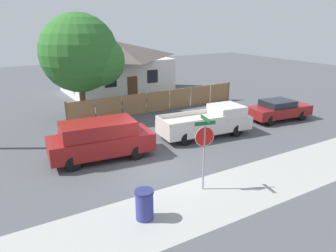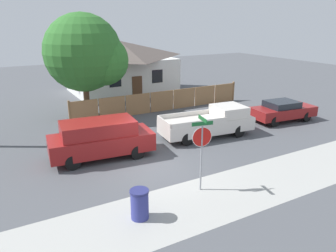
{
  "view_description": "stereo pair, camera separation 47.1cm",
  "coord_description": "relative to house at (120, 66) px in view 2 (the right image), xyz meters",
  "views": [
    {
      "loc": [
        -6.53,
        -12.14,
        6.49
      ],
      "look_at": [
        1.2,
        0.67,
        1.6
      ],
      "focal_mm": 35.0,
      "sensor_mm": 36.0,
      "label": 1
    },
    {
      "loc": [
        -6.12,
        -12.38,
        6.49
      ],
      "look_at": [
        1.2,
        0.67,
        1.6
      ],
      "focal_mm": 35.0,
      "sensor_mm": 36.0,
      "label": 2
    }
  ],
  "objects": [
    {
      "name": "trash_bin",
      "position": [
        -7.06,
        -19.51,
        -1.87
      ],
      "size": [
        0.65,
        0.65,
        1.07
      ],
      "color": "navy",
      "rests_on": "ground"
    },
    {
      "name": "parked_sedan",
      "position": [
        5.96,
        -13.87,
        -1.68
      ],
      "size": [
        4.5,
        2.22,
        1.38
      ],
      "rotation": [
        0.0,
        0.0,
        -0.1
      ],
      "color": "maroon",
      "rests_on": "ground"
    },
    {
      "name": "oak_tree",
      "position": [
        -4.78,
        -6.42,
        1.85
      ],
      "size": [
        5.45,
        5.19,
        6.98
      ],
      "color": "brown",
      "rests_on": "ground"
    },
    {
      "name": "house",
      "position": [
        0.0,
        0.0,
        0.0
      ],
      "size": [
        9.14,
        7.81,
        4.66
      ],
      "color": "white",
      "rests_on": "ground"
    },
    {
      "name": "sidewalk_strip",
      "position": [
        -4.85,
        -19.65,
        -2.41
      ],
      "size": [
        36.0,
        3.2,
        0.01
      ],
      "color": "#A3A39E",
      "rests_on": "ground"
    },
    {
      "name": "ground_plane",
      "position": [
        -4.85,
        -16.05,
        -2.41
      ],
      "size": [
        80.0,
        80.0,
        0.0
      ],
      "primitive_type": "plane",
      "color": "#4C4F54"
    },
    {
      "name": "red_suv",
      "position": [
        -6.54,
        -13.87,
        -1.4
      ],
      "size": [
        5.11,
        2.45,
        1.89
      ],
      "rotation": [
        0.0,
        0.0,
        -0.1
      ],
      "color": "maroon",
      "rests_on": "ground"
    },
    {
      "name": "wooden_fence",
      "position": [
        0.16,
        -7.7,
        -1.67
      ],
      "size": [
        13.61,
        0.12,
        1.58
      ],
      "color": "#997047",
      "rests_on": "ground"
    },
    {
      "name": "orange_pickup",
      "position": [
        -0.0,
        -13.9,
        -1.59
      ],
      "size": [
        5.58,
        2.46,
        1.68
      ],
      "rotation": [
        0.0,
        0.0,
        -0.1
      ],
      "color": "silver",
      "rests_on": "ground"
    },
    {
      "name": "stop_sign",
      "position": [
        -4.13,
        -18.89,
        -0.37
      ],
      "size": [
        0.84,
        0.76,
        3.03
      ],
      "rotation": [
        0.0,
        0.0,
        -0.21
      ],
      "color": "gray",
      "rests_on": "ground"
    }
  ]
}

